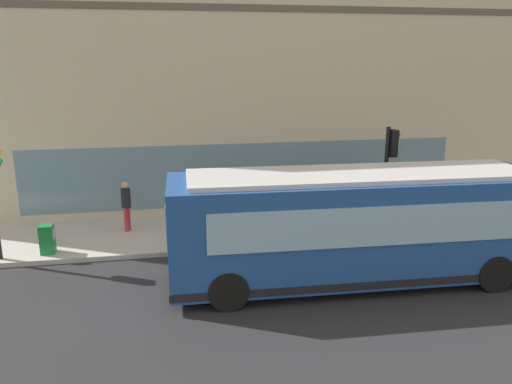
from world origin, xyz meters
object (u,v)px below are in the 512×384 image
pedestrian_near_hydrant (387,186)px  pedestrian_by_light_pole (126,203)px  city_bus_nearside (357,227)px  fire_hydrant (285,219)px  newspaper_vending_box (47,239)px  traffic_light_near_corner (390,160)px

pedestrian_near_hydrant → pedestrian_by_light_pole: size_ratio=1.00×
city_bus_nearside → fire_hydrant: size_ratio=13.68×
pedestrian_near_hydrant → pedestrian_by_light_pole: bearing=92.9°
pedestrian_near_hydrant → newspaper_vending_box: size_ratio=1.91×
traffic_light_near_corner → city_bus_nearside: bearing=143.6°
traffic_light_near_corner → fire_hydrant: 4.09m
pedestrian_by_light_pole → city_bus_nearside: bearing=-128.0°
traffic_light_near_corner → pedestrian_near_hydrant: 2.87m
traffic_light_near_corner → pedestrian_by_light_pole: (1.72, 8.75, -1.53)m
newspaper_vending_box → pedestrian_by_light_pole: bearing=-53.4°
city_bus_nearside → newspaper_vending_box: bearing=69.2°
fire_hydrant → city_bus_nearside: bearing=-166.8°
city_bus_nearside → pedestrian_by_light_pole: city_bus_nearside is taller
traffic_light_near_corner → newspaper_vending_box: 11.22m
pedestrian_by_light_pole → fire_hydrant: bearing=-98.9°
traffic_light_near_corner → newspaper_vending_box: (0.03, 11.02, -2.07)m
fire_hydrant → pedestrian_near_hydrant: pedestrian_near_hydrant is taller
fire_hydrant → traffic_light_near_corner: bearing=-104.6°
pedestrian_near_hydrant → pedestrian_by_light_pole: (-0.49, 9.76, 0.00)m
traffic_light_near_corner → pedestrian_by_light_pole: bearing=78.9°
pedestrian_near_hydrant → fire_hydrant: bearing=107.0°
pedestrian_by_light_pole → newspaper_vending_box: bearing=126.6°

